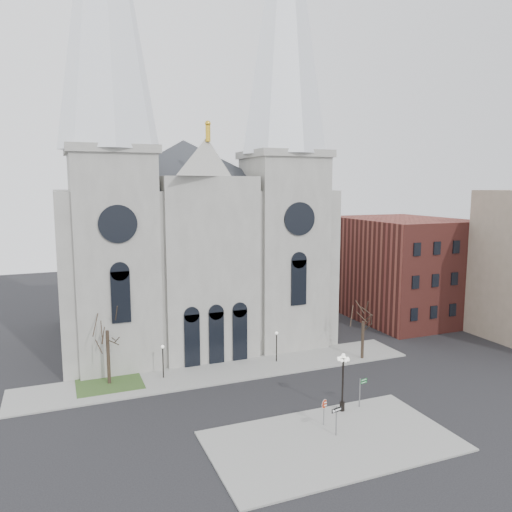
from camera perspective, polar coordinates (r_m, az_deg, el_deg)
name	(u,v)px	position (r m, az deg, el deg)	size (l,w,h in m)	color
ground	(267,419)	(42.03, 1.29, -18.18)	(160.00, 160.00, 0.00)	black
sidewalk_near	(332,441)	(39.26, 8.67, -20.17)	(18.00, 10.00, 0.14)	gray
sidewalk_far	(224,371)	(51.44, -3.68, -13.03)	(40.00, 6.00, 0.14)	gray
grass_patch	(109,384)	(50.30, -16.40, -13.84)	(6.00, 5.00, 0.18)	#304B20
cathedral	(191,186)	(59.35, -7.48, 7.93)	(33.00, 26.66, 54.00)	gray
bg_building_brick	(401,268)	(73.18, 16.26, -1.33)	(14.00, 18.00, 14.00)	maroon
tree_left	(107,327)	(48.54, -16.66, -7.80)	(3.20, 3.20, 7.50)	black
tree_right	(363,319)	(54.74, 12.16, -7.04)	(3.20, 3.20, 6.00)	black
ped_lamp_left	(163,356)	(49.70, -10.60, -11.15)	(0.32, 0.32, 3.26)	black
ped_lamp_right	(277,341)	(53.18, 2.36, -9.72)	(0.32, 0.32, 3.26)	black
stop_sign	(324,406)	(40.61, 7.78, -16.64)	(0.75, 0.13, 2.10)	slate
globe_lamp	(343,375)	(42.48, 9.90, -13.24)	(1.12, 1.12, 4.92)	black
one_way_sign	(336,416)	(39.24, 9.17, -17.58)	(0.98, 0.26, 2.28)	slate
street_name_sign	(361,390)	(44.11, 11.86, -14.78)	(0.78, 0.19, 2.47)	slate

